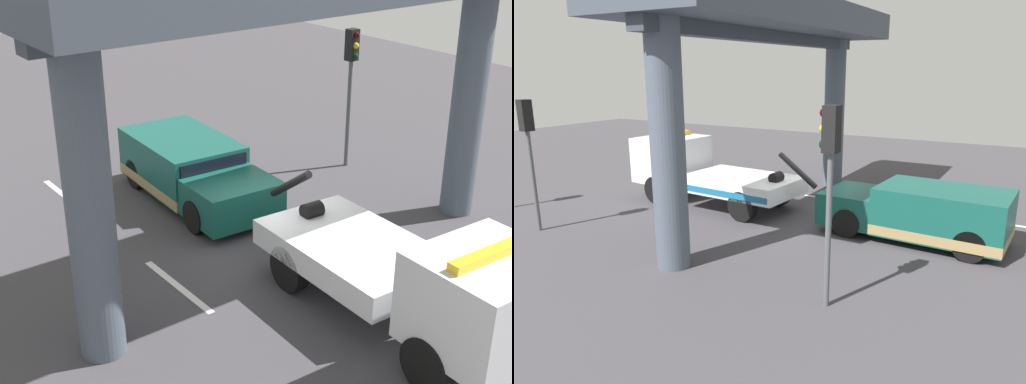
% 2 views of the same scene
% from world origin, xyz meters
% --- Properties ---
extents(ground_plane, '(60.00, 40.00, 0.10)m').
position_xyz_m(ground_plane, '(0.00, 0.00, -0.05)').
color(ground_plane, '#423F44').
extents(lane_stripe_west, '(2.60, 0.16, 0.01)m').
position_xyz_m(lane_stripe_west, '(-6.00, -2.77, 0.00)').
color(lane_stripe_west, silver).
rests_on(lane_stripe_west, ground).
extents(lane_stripe_mid, '(2.60, 0.16, 0.01)m').
position_xyz_m(lane_stripe_mid, '(0.00, -2.77, 0.00)').
color(lane_stripe_mid, silver).
rests_on(lane_stripe_mid, ground).
extents(tow_truck_white, '(7.31, 2.73, 2.46)m').
position_xyz_m(tow_truck_white, '(4.26, -0.04, 1.20)').
color(tow_truck_white, white).
rests_on(tow_truck_white, ground).
extents(towed_van_green, '(5.31, 2.47, 1.58)m').
position_xyz_m(towed_van_green, '(-3.74, 0.00, 0.78)').
color(towed_van_green, '#145147').
rests_on(towed_van_green, ground).
extents(overpass_structure, '(3.60, 12.06, 6.83)m').
position_xyz_m(overpass_structure, '(1.13, 0.00, 5.79)').
color(overpass_structure, '#4C5666').
rests_on(overpass_structure, ground).
extents(traffic_light_near, '(0.39, 0.32, 4.13)m').
position_xyz_m(traffic_light_near, '(-2.98, 5.03, 3.01)').
color(traffic_light_near, '#515456').
rests_on(traffic_light_near, ground).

